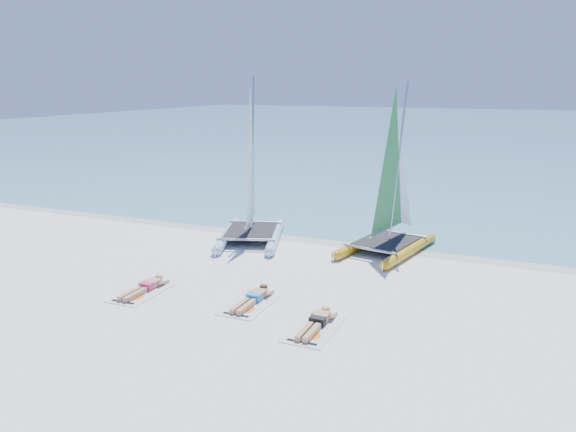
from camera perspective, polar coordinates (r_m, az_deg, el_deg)
name	(u,v)px	position (r m, az deg, el deg)	size (l,w,h in m)	color
ground	(255,289)	(15.58, -3.35, -7.41)	(140.00, 140.00, 0.00)	white
sea	(476,128)	(76.49, 18.51, 8.52)	(140.00, 115.00, 0.01)	#76C5C4
wet_sand_strip	(323,239)	(20.40, 3.58, -2.36)	(140.00, 1.40, 0.01)	beige
catamaran_blue	(251,191)	(19.97, -3.82, 2.53)	(3.40, 4.81, 5.96)	#C2DAFF
catamaran_yellow	(394,196)	(19.19, 10.68, 2.00)	(2.83, 4.66, 5.78)	gold
towel_a	(141,293)	(15.77, -14.68, -7.54)	(1.00, 1.85, 0.02)	silver
sunbather_a	(146,286)	(15.88, -14.27, -6.95)	(0.37, 1.73, 0.26)	tan
towel_b	(250,304)	(14.54, -3.90, -8.94)	(1.00, 1.85, 0.02)	silver
sunbather_b	(253,298)	(14.65, -3.56, -8.29)	(0.37, 1.73, 0.26)	tan
towel_c	(314,329)	(13.15, 2.65, -11.40)	(1.00, 1.85, 0.02)	silver
sunbather_c	(317,322)	(13.27, 2.95, -10.66)	(0.37, 1.73, 0.26)	tan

